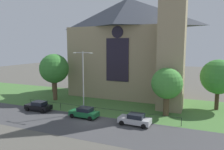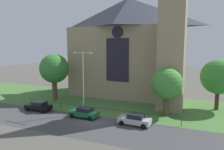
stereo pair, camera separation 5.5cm
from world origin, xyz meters
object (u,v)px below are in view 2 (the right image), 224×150
Objects in this scene: streetlamp_near at (83,75)px; parked_car_black at (39,106)px; church_building at (130,46)px; tree_left_near at (54,69)px; parked_car_green at (84,112)px; tree_right_far at (218,77)px; tree_right_near at (167,84)px; tree_left_far at (53,73)px; parked_car_silver at (135,119)px.

streetlamp_near is 9.15m from parked_car_black.
church_building is at bearing -122.78° from parked_car_black.
parked_car_green is at bearing -33.72° from tree_left_near.
tree_right_near is (-7.14, -6.14, -0.61)m from tree_right_far.
tree_left_far is 1.48× the size of parked_car_green.
tree_right_far is 28.66m from tree_left_near.
parked_car_black is (7.15, -13.10, -3.50)m from tree_left_far.
tree_left_near is 19.97m from parked_car_silver.
tree_left_far is at bearing 163.80° from tree_right_near.
church_building is 18.50m from tree_left_far.
tree_right_near is at bearing -151.26° from parked_car_green.
streetlamp_near is (14.54, -11.54, 1.67)m from tree_left_far.
tree_right_far reaches higher than tree_left_far.
streetlamp_near reaches higher than tree_left_far.
tree_right_near is at bearing -139.29° from tree_right_far.
parked_car_silver is at bearing -119.19° from tree_right_near.
parked_car_green and parked_car_silver have the same top height.
church_building reaches higher than tree_left_far.
parked_car_green is (10.37, -6.92, -5.25)m from tree_left_near.
streetlamp_near reaches higher than tree_right_near.
tree_right_far is at bearing -2.59° from tree_left_far.
parked_car_black is at bearing -168.10° from streetlamp_near.
streetlamp_near reaches higher than parked_car_green.
streetlamp_near is 5.55m from parked_car_green.
tree_left_far is 1.48× the size of parked_car_silver.
tree_left_near is 8.40m from tree_left_far.
tree_left_near is at bearing -170.34° from tree_right_far.
tree_right_far is at bearing -145.48° from parked_car_green.
parked_car_black is 0.99× the size of parked_car_silver.
church_building is 19.99m from parked_car_silver.
parked_car_silver is (6.02, -16.51, -9.53)m from church_building.
parked_car_green is (-17.88, -11.73, -4.63)m from tree_right_far.
church_building is 21.42m from parked_car_black.
parked_car_silver is (17.98, -6.94, -5.25)m from tree_left_near.
parked_car_black is 8.46m from parked_car_green.
streetlamp_near is at bearing -38.44° from tree_left_far.
streetlamp_near is 10.24m from parked_car_silver.
parked_car_green is at bearing -40.31° from tree_left_far.
church_building reaches higher than streetlamp_near.
tree_right_near is 1.67× the size of parked_car_silver.
church_building reaches higher than parked_car_silver.
streetlamp_near is at bearing -100.17° from church_building.
tree_right_near is 1.13× the size of tree_left_far.
tree_right_near is 12.75m from parked_car_green.
tree_left_near is at bearing -141.33° from church_building.
tree_right_near is at bearing -49.97° from church_building.
parked_car_green is 0.99× the size of parked_car_silver.
streetlamp_near is at bearing -161.78° from tree_right_near.
streetlamp_near is 2.22× the size of parked_car_silver.
church_building is at bearing -94.23° from parked_car_green.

